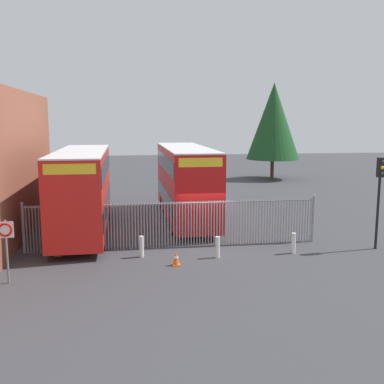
{
  "coord_description": "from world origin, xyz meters",
  "views": [
    {
      "loc": [
        -3.73,
        -20.68,
        5.97
      ],
      "look_at": [
        0.0,
        4.0,
        2.0
      ],
      "focal_mm": 42.08,
      "sensor_mm": 36.0,
      "label": 1
    }
  ],
  "objects_px": {
    "traffic_cone_by_gate": "(176,259)",
    "traffic_cone_mid_forecourt": "(58,250)",
    "bollard_center_front": "(217,247)",
    "bollard_near_right": "(293,243)",
    "bollard_near_left": "(142,247)",
    "double_decker_bus_behind_fence_left": "(185,180)",
    "speed_limit_sign_post": "(6,237)",
    "double_decker_bus_near_gate": "(83,188)",
    "traffic_light_kerbside": "(380,186)"
  },
  "relations": [
    {
      "from": "traffic_cone_mid_forecourt",
      "to": "speed_limit_sign_post",
      "type": "height_order",
      "value": "speed_limit_sign_post"
    },
    {
      "from": "bollard_near_right",
      "to": "bollard_center_front",
      "type": "bearing_deg",
      "value": -178.03
    },
    {
      "from": "double_decker_bus_near_gate",
      "to": "bollard_near_left",
      "type": "relative_size",
      "value": 11.38
    },
    {
      "from": "traffic_light_kerbside",
      "to": "bollard_near_right",
      "type": "bearing_deg",
      "value": -178.29
    },
    {
      "from": "bollard_near_left",
      "to": "traffic_cone_by_gate",
      "type": "xyz_separation_m",
      "value": [
        1.37,
        -1.38,
        -0.19
      ]
    },
    {
      "from": "bollard_center_front",
      "to": "traffic_cone_mid_forecourt",
      "type": "xyz_separation_m",
      "value": [
        -6.96,
        1.31,
        -0.19
      ]
    },
    {
      "from": "double_decker_bus_near_gate",
      "to": "bollard_center_front",
      "type": "xyz_separation_m",
      "value": [
        6.2,
        -5.58,
        -1.95
      ]
    },
    {
      "from": "double_decker_bus_near_gate",
      "to": "bollard_near_right",
      "type": "distance_m",
      "value": 11.33
    },
    {
      "from": "double_decker_bus_near_gate",
      "to": "traffic_light_kerbside",
      "type": "relative_size",
      "value": 2.51
    },
    {
      "from": "speed_limit_sign_post",
      "to": "bollard_near_left",
      "type": "bearing_deg",
      "value": 27.12
    },
    {
      "from": "bollard_near_left",
      "to": "traffic_cone_mid_forecourt",
      "type": "xyz_separation_m",
      "value": [
        -3.66,
        0.73,
        -0.19
      ]
    },
    {
      "from": "traffic_cone_by_gate",
      "to": "speed_limit_sign_post",
      "type": "bearing_deg",
      "value": -169.44
    },
    {
      "from": "double_decker_bus_near_gate",
      "to": "traffic_light_kerbside",
      "type": "distance_m",
      "value": 14.85
    },
    {
      "from": "bollard_center_front",
      "to": "bollard_near_right",
      "type": "relative_size",
      "value": 1.0
    },
    {
      "from": "double_decker_bus_behind_fence_left",
      "to": "traffic_light_kerbside",
      "type": "height_order",
      "value": "double_decker_bus_behind_fence_left"
    },
    {
      "from": "double_decker_bus_behind_fence_left",
      "to": "bollard_near_left",
      "type": "bearing_deg",
      "value": -112.34
    },
    {
      "from": "bollard_center_front",
      "to": "bollard_near_right",
      "type": "bearing_deg",
      "value": 1.97
    },
    {
      "from": "bollard_near_left",
      "to": "speed_limit_sign_post",
      "type": "bearing_deg",
      "value": -152.88
    },
    {
      "from": "traffic_light_kerbside",
      "to": "double_decker_bus_behind_fence_left",
      "type": "bearing_deg",
      "value": 136.95
    },
    {
      "from": "traffic_cone_mid_forecourt",
      "to": "traffic_light_kerbside",
      "type": "distance_m",
      "value": 14.9
    },
    {
      "from": "traffic_cone_by_gate",
      "to": "speed_limit_sign_post",
      "type": "height_order",
      "value": "speed_limit_sign_post"
    },
    {
      "from": "bollard_near_left",
      "to": "traffic_light_kerbside",
      "type": "relative_size",
      "value": 0.22
    },
    {
      "from": "bollard_near_left",
      "to": "double_decker_bus_near_gate",
      "type": "bearing_deg",
      "value": 120.14
    },
    {
      "from": "bollard_near_left",
      "to": "traffic_cone_by_gate",
      "type": "bearing_deg",
      "value": -45.06
    },
    {
      "from": "bollard_center_front",
      "to": "traffic_cone_mid_forecourt",
      "type": "height_order",
      "value": "bollard_center_front"
    },
    {
      "from": "double_decker_bus_behind_fence_left",
      "to": "traffic_light_kerbside",
      "type": "bearing_deg",
      "value": -43.05
    },
    {
      "from": "bollard_near_left",
      "to": "speed_limit_sign_post",
      "type": "height_order",
      "value": "speed_limit_sign_post"
    },
    {
      "from": "traffic_cone_by_gate",
      "to": "traffic_cone_mid_forecourt",
      "type": "relative_size",
      "value": 1.0
    },
    {
      "from": "bollard_near_right",
      "to": "traffic_cone_by_gate",
      "type": "bearing_deg",
      "value": -170.53
    },
    {
      "from": "double_decker_bus_near_gate",
      "to": "traffic_cone_by_gate",
      "type": "height_order",
      "value": "double_decker_bus_near_gate"
    },
    {
      "from": "traffic_light_kerbside",
      "to": "bollard_center_front",
      "type": "bearing_deg",
      "value": -178.17
    },
    {
      "from": "traffic_cone_mid_forecourt",
      "to": "bollard_near_right",
      "type": "bearing_deg",
      "value": -6.46
    },
    {
      "from": "bollard_near_right",
      "to": "bollard_near_left",
      "type": "bearing_deg",
      "value": 176.12
    },
    {
      "from": "bollard_center_front",
      "to": "speed_limit_sign_post",
      "type": "height_order",
      "value": "speed_limit_sign_post"
    },
    {
      "from": "bollard_near_left",
      "to": "traffic_cone_mid_forecourt",
      "type": "bearing_deg",
      "value": 168.8
    },
    {
      "from": "bollard_center_front",
      "to": "traffic_cone_by_gate",
      "type": "relative_size",
      "value": 1.61
    },
    {
      "from": "bollard_center_front",
      "to": "traffic_cone_mid_forecourt",
      "type": "relative_size",
      "value": 1.61
    },
    {
      "from": "double_decker_bus_near_gate",
      "to": "speed_limit_sign_post",
      "type": "xyz_separation_m",
      "value": [
        -2.11,
        -7.56,
        -0.65
      ]
    },
    {
      "from": "traffic_cone_mid_forecourt",
      "to": "traffic_light_kerbside",
      "type": "xyz_separation_m",
      "value": [
        14.62,
        -1.07,
        2.7
      ]
    },
    {
      "from": "bollard_center_front",
      "to": "traffic_cone_mid_forecourt",
      "type": "distance_m",
      "value": 7.09
    },
    {
      "from": "bollard_near_right",
      "to": "traffic_cone_by_gate",
      "type": "relative_size",
      "value": 1.61
    },
    {
      "from": "bollard_center_front",
      "to": "traffic_light_kerbside",
      "type": "xyz_separation_m",
      "value": [
        7.66,
        0.25,
        2.51
      ]
    },
    {
      "from": "double_decker_bus_near_gate",
      "to": "bollard_near_right",
      "type": "bearing_deg",
      "value": -29.25
    },
    {
      "from": "double_decker_bus_behind_fence_left",
      "to": "traffic_cone_mid_forecourt",
      "type": "distance_m",
      "value": 9.45
    },
    {
      "from": "traffic_cone_by_gate",
      "to": "traffic_light_kerbside",
      "type": "relative_size",
      "value": 0.14
    },
    {
      "from": "double_decker_bus_behind_fence_left",
      "to": "bollard_near_left",
      "type": "xyz_separation_m",
      "value": [
        -2.94,
        -7.15,
        -1.95
      ]
    },
    {
      "from": "double_decker_bus_behind_fence_left",
      "to": "bollard_near_left",
      "type": "distance_m",
      "value": 7.97
    },
    {
      "from": "traffic_cone_by_gate",
      "to": "double_decker_bus_behind_fence_left",
      "type": "bearing_deg",
      "value": 79.6
    },
    {
      "from": "traffic_cone_mid_forecourt",
      "to": "traffic_light_kerbside",
      "type": "relative_size",
      "value": 0.14
    },
    {
      "from": "bollard_near_left",
      "to": "traffic_light_kerbside",
      "type": "height_order",
      "value": "traffic_light_kerbside"
    }
  ]
}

